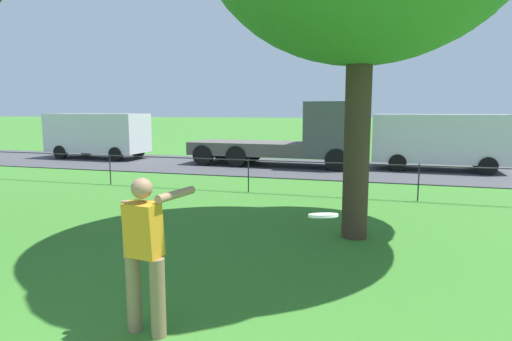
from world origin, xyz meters
The scene contains 7 objects.
street_strip centered at (0.00, 17.40, 0.00)m, with size 80.00×6.05×0.01m, color #424247.
park_fence centered at (0.00, 11.48, 0.67)m, with size 28.20×0.04×1.00m.
person_thrower centered at (1.35, 3.44, 0.92)m, with size 0.61×0.74×1.70m.
frisbee centered at (3.22, 3.38, 1.44)m, with size 0.37×0.37×0.06m.
panel_van_far_left centered at (-9.97, 18.08, 1.27)m, with size 5.05×2.20×2.24m.
flatbed_truck_center centered at (0.29, 17.79, 1.22)m, with size 7.38×2.65×2.75m.
panel_van_far_right centered at (5.92, 18.18, 1.27)m, with size 5.07×2.25×2.24m.
Camera 1 is at (3.69, -0.41, 2.37)m, focal length 30.12 mm.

